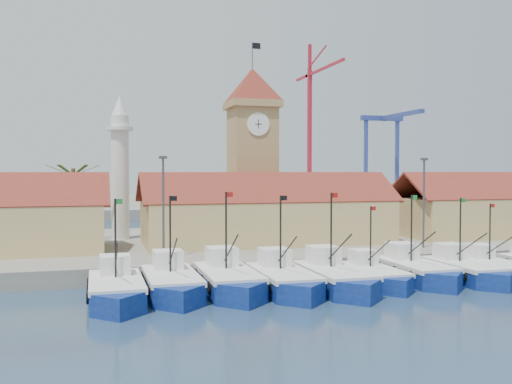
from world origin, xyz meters
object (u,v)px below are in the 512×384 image
object	(u,v)px
boat_0	(116,292)
boat_5	(375,277)
clock_tower	(252,148)
minaret	(120,167)

from	to	relation	value
boat_0	boat_5	size ratio (longest dim) A/B	1.14
clock_tower	minaret	distance (m)	15.30
minaret	clock_tower	bearing A→B (deg)	-7.61
clock_tower	minaret	bearing A→B (deg)	172.39
boat_0	minaret	xyz separation A→B (m)	(1.41, 25.76, 8.94)
boat_0	clock_tower	bearing A→B (deg)	55.36
clock_tower	minaret	world-z (taller)	clock_tower
boat_0	clock_tower	world-z (taller)	clock_tower
boat_0	clock_tower	size ratio (longest dim) A/B	0.45
boat_5	minaret	xyz separation A→B (m)	(-18.78, 25.26, 9.04)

